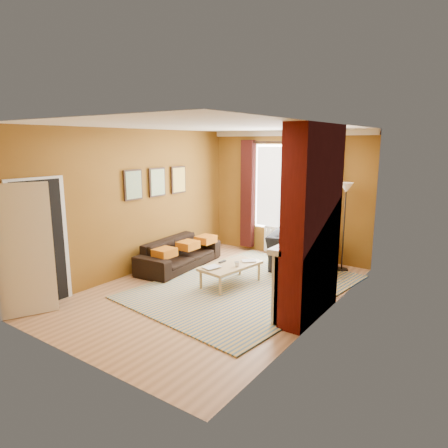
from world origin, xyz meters
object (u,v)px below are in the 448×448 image
(coffee_table, at_px, (231,267))
(wicker_stool, at_px, (294,260))
(sofa, at_px, (180,253))
(armchair, at_px, (300,253))
(floor_lamp, at_px, (346,202))

(coffee_table, height_order, wicker_stool, same)
(coffee_table, bearing_deg, wicker_stool, 78.90)
(sofa, height_order, armchair, armchair)
(wicker_stool, xyz_separation_m, floor_lamp, (0.83, 0.47, 1.21))
(armchair, distance_m, floor_lamp, 1.33)
(floor_lamp, bearing_deg, coffee_table, -124.47)
(coffee_table, relative_size, wicker_stool, 3.18)
(armchair, distance_m, coffee_table, 1.62)
(sofa, xyz_separation_m, wicker_stool, (2.01, 1.23, -0.10))
(coffee_table, relative_size, floor_lamp, 0.70)
(sofa, height_order, wicker_stool, sofa)
(wicker_stool, bearing_deg, sofa, -148.53)
(wicker_stool, relative_size, floor_lamp, 0.22)
(sofa, bearing_deg, wicker_stool, -63.50)
(coffee_table, xyz_separation_m, floor_lamp, (1.37, 1.99, 1.06))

